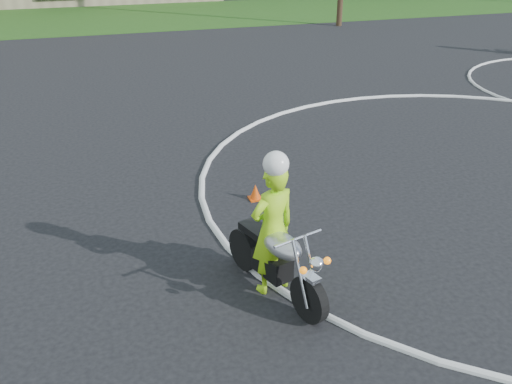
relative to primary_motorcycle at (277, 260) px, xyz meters
name	(u,v)px	position (x,y,z in m)	size (l,w,h in m)	color
grass_strip	(212,13)	(5.60, 26.33, -0.54)	(120.00, 10.00, 0.02)	#1E4714
primary_motorcycle	(277,260)	(0.00, 0.00, 0.00)	(0.88, 2.10, 1.13)	black
rider_primary_grp	(273,226)	(-0.01, 0.14, 0.46)	(0.80, 0.64, 2.10)	#9EE217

